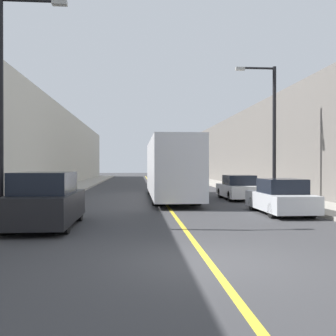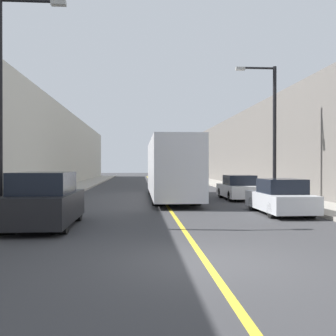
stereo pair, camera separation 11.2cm
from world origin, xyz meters
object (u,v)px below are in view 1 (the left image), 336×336
(bus, at_px, (170,168))
(street_lamp_right, at_px, (271,124))
(street_lamp_left, at_px, (6,95))
(car_right_mid, at_px, (238,188))
(parked_suv_left, at_px, (46,202))
(car_right_near, at_px, (281,198))

(bus, distance_m, street_lamp_right, 6.54)
(bus, xyz_separation_m, street_lamp_right, (5.39, -2.79, 2.43))
(street_lamp_left, bearing_deg, car_right_mid, 43.69)
(car_right_mid, height_order, street_lamp_right, street_lamp_right)
(parked_suv_left, bearing_deg, car_right_mid, 47.65)
(street_lamp_left, distance_m, street_lamp_right, 14.16)
(car_right_near, distance_m, car_right_mid, 7.14)
(car_right_near, distance_m, street_lamp_left, 11.46)
(car_right_mid, xyz_separation_m, street_lamp_left, (-10.48, -10.01, 3.74))
(street_lamp_left, xyz_separation_m, street_lamp_right, (11.77, 7.87, -0.06))
(bus, bearing_deg, car_right_near, -62.42)
(car_right_mid, relative_size, street_lamp_left, 0.58)
(bus, distance_m, car_right_near, 8.88)
(bus, relative_size, car_right_mid, 2.88)
(parked_suv_left, relative_size, street_lamp_left, 0.60)
(parked_suv_left, bearing_deg, street_lamp_left, 177.28)
(parked_suv_left, height_order, car_right_mid, parked_suv_left)
(car_right_mid, bearing_deg, car_right_near, -90.28)
(car_right_mid, bearing_deg, bus, 171.05)
(parked_suv_left, bearing_deg, street_lamp_right, 37.15)
(parked_suv_left, distance_m, car_right_mid, 13.63)
(parked_suv_left, xyz_separation_m, street_lamp_left, (-1.30, 0.06, 3.56))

